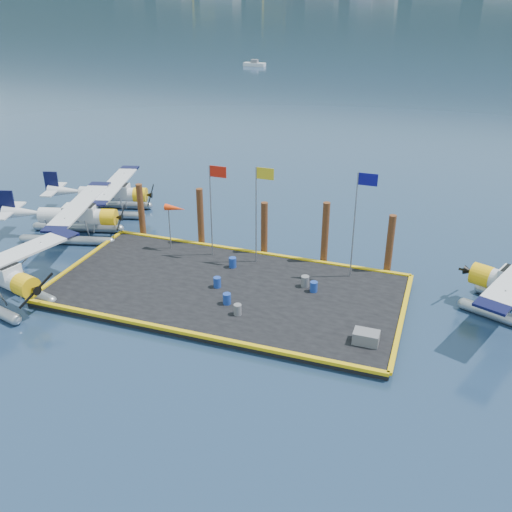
{
  "coord_description": "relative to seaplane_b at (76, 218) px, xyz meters",
  "views": [
    {
      "loc": [
        11.17,
        -26.7,
        16.6
      ],
      "look_at": [
        1.12,
        2.0,
        1.71
      ],
      "focal_mm": 40.0,
      "sensor_mm": 36.0,
      "label": 1
    }
  ],
  "objects": [
    {
      "name": "ground",
      "position": [
        12.9,
        -3.93,
        -1.48
      ],
      "size": [
        4000.0,
        4000.0,
        0.0
      ],
      "primitive_type": "plane",
      "color": "#19314C",
      "rests_on": "ground"
    },
    {
      "name": "dock",
      "position": [
        12.9,
        -3.93,
        -1.28
      ],
      "size": [
        20.0,
        10.0,
        0.4
      ],
      "primitive_type": "cube",
      "color": "black",
      "rests_on": "ground"
    },
    {
      "name": "dock_bumpers",
      "position": [
        12.9,
        -3.93,
        -0.99
      ],
      "size": [
        20.25,
        10.25,
        0.18
      ],
      "primitive_type": null,
      "color": "gold",
      "rests_on": "dock"
    },
    {
      "name": "seaplane_b",
      "position": [
        0.0,
        0.0,
        0.0
      ],
      "size": [
        8.87,
        9.57,
        3.4
      ],
      "rotation": [
        0.0,
        0.0,
        -1.31
      ],
      "color": "gray",
      "rests_on": "ground"
    },
    {
      "name": "seaplane_c",
      "position": [
        -0.23,
        4.89,
        -0.06
      ],
      "size": [
        8.5,
        9.17,
        3.26
      ],
      "rotation": [
        0.0,
        0.0,
        -1.31
      ],
      "color": "gray",
      "rests_on": "ground"
    },
    {
      "name": "drum_0",
      "position": [
        12.37,
        -4.02,
        -0.77
      ],
      "size": [
        0.44,
        0.44,
        0.62
      ],
      "primitive_type": "cylinder",
      "color": "navy",
      "rests_on": "dock"
    },
    {
      "name": "drum_1",
      "position": [
        14.55,
        -6.43,
        -0.78
      ],
      "size": [
        0.43,
        0.43,
        0.6
      ],
      "primitive_type": "cylinder",
      "color": "#5D5C61",
      "rests_on": "dock"
    },
    {
      "name": "drum_2",
      "position": [
        17.78,
        -2.68,
        -0.78
      ],
      "size": [
        0.43,
        0.43,
        0.61
      ],
      "primitive_type": "cylinder",
      "color": "navy",
      "rests_on": "dock"
    },
    {
      "name": "drum_3",
      "position": [
        13.61,
        -5.59,
        -0.77
      ],
      "size": [
        0.44,
        0.44,
        0.63
      ],
      "primitive_type": "cylinder",
      "color": "navy",
      "rests_on": "dock"
    },
    {
      "name": "drum_4",
      "position": [
        17.16,
        -2.26,
        -0.75
      ],
      "size": [
        0.47,
        0.47,
        0.66
      ],
      "primitive_type": "cylinder",
      "color": "#5D5C61",
      "rests_on": "dock"
    },
    {
      "name": "drum_5",
      "position": [
        12.28,
        -1.37,
        -0.76
      ],
      "size": [
        0.46,
        0.46,
        0.65
      ],
      "primitive_type": "cylinder",
      "color": "navy",
      "rests_on": "dock"
    },
    {
      "name": "crate",
      "position": [
        21.46,
        -6.8,
        -0.77
      ],
      "size": [
        1.26,
        0.84,
        0.63
      ],
      "primitive_type": "cube",
      "color": "#5D5C61",
      "rests_on": "dock"
    },
    {
      "name": "flagpole_red",
      "position": [
        10.6,
        -0.13,
        2.91
      ],
      "size": [
        1.14,
        0.08,
        6.0
      ],
      "color": "gray",
      "rests_on": "dock"
    },
    {
      "name": "flagpole_yellow",
      "position": [
        13.6,
        -0.13,
        3.03
      ],
      "size": [
        1.14,
        0.08,
        6.2
      ],
      "color": "gray",
      "rests_on": "dock"
    },
    {
      "name": "flagpole_blue",
      "position": [
        19.59,
        -0.13,
        3.2
      ],
      "size": [
        1.14,
        0.08,
        6.5
      ],
      "color": "gray",
      "rests_on": "dock"
    },
    {
      "name": "windsock",
      "position": [
        7.87,
        -0.13,
        1.75
      ],
      "size": [
        1.4,
        0.44,
        3.12
      ],
      "color": "gray",
      "rests_on": "dock"
    },
    {
      "name": "piling_0",
      "position": [
        4.4,
        1.47,
        0.52
      ],
      "size": [
        0.44,
        0.44,
        4.0
      ],
      "primitive_type": "cylinder",
      "color": "#432913",
      "rests_on": "ground"
    },
    {
      "name": "piling_1",
      "position": [
        8.9,
        1.47,
        0.62
      ],
      "size": [
        0.44,
        0.44,
        4.2
      ],
      "primitive_type": "cylinder",
      "color": "#432913",
      "rests_on": "ground"
    },
    {
      "name": "piling_2",
      "position": [
        13.4,
        1.47,
        0.42
      ],
      "size": [
        0.44,
        0.44,
        3.8
      ],
      "primitive_type": "cylinder",
      "color": "#432913",
      "rests_on": "ground"
    },
    {
      "name": "piling_3",
      "position": [
        17.4,
        1.47,
        0.67
      ],
      "size": [
        0.44,
        0.44,
        4.3
      ],
      "primitive_type": "cylinder",
      "color": "#432913",
      "rests_on": "ground"
    },
    {
      "name": "piling_4",
      "position": [
        21.4,
        1.47,
        0.52
      ],
      "size": [
        0.44,
        0.44,
        4.0
      ],
      "primitive_type": "cylinder",
      "color": "#432913",
      "rests_on": "ground"
    }
  ]
}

